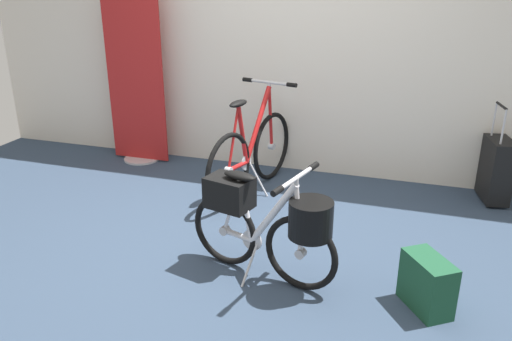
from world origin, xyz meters
name	(u,v)px	position (x,y,z in m)	size (l,w,h in m)	color
ground_plane	(229,257)	(0.00, 0.00, 0.00)	(6.53, 6.53, 0.00)	#2D3D51
back_wall	(298,26)	(0.00, 1.82, 1.35)	(6.53, 0.10, 2.70)	silver
floor_banner_stand	(136,85)	(-1.54, 1.55, 0.78)	(0.60, 0.36, 1.73)	#B7B7BC
folding_bike_foreground	(268,220)	(0.31, -0.15, 0.40)	(1.02, 0.52, 0.74)	black
display_bike_left	(251,153)	(-0.21, 1.13, 0.35)	(0.52, 1.32, 0.94)	black
rolling_suitcase	(496,169)	(1.78, 1.55, 0.28)	(0.25, 0.39, 0.83)	black
backpack_on_floor	(428,284)	(1.27, -0.17, 0.16)	(0.33, 0.36, 0.32)	#19472D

